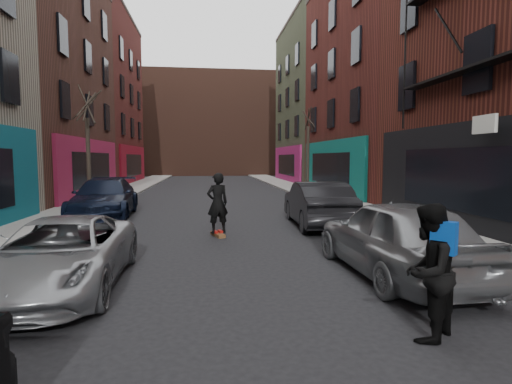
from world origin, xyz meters
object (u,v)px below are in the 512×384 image
object	(u,v)px
parked_left_end	(105,198)
parked_right_end	(317,204)
skateboarder	(218,203)
pedestrian	(428,271)
tree_left_far	(88,137)
tree_right_far	(308,141)
parked_left_far	(61,254)
parked_right_far	(395,237)
skateboard	(218,234)

from	to	relation	value
parked_left_end	parked_right_end	world-z (taller)	parked_right_end
skateboarder	pedestrian	distance (m)	7.72
tree_left_far	tree_right_far	bearing A→B (deg)	25.82
parked_left_far	parked_right_far	world-z (taller)	parked_right_far
skateboard	tree_right_far	bearing A→B (deg)	47.35
tree_left_far	skateboarder	bearing A→B (deg)	-53.56
tree_right_far	parked_right_end	size ratio (longest dim) A/B	1.43
parked_left_end	skateboard	world-z (taller)	parked_left_end
parked_right_far	parked_left_end	bearing A→B (deg)	-50.65
tree_right_far	parked_right_far	xyz separation A→B (m)	(-3.00, -18.63, -2.73)
tree_left_far	parked_right_far	distance (m)	15.96
parked_right_far	parked_right_end	world-z (taller)	parked_right_far
skateboard	skateboarder	world-z (taller)	skateboarder
tree_right_far	skateboarder	world-z (taller)	tree_right_far
tree_right_far	parked_right_far	size ratio (longest dim) A/B	1.45
pedestrian	parked_left_far	bearing A→B (deg)	-66.27
parked_left_end	skateboarder	size ratio (longest dim) A/B	2.93
parked_left_far	skateboarder	world-z (taller)	skateboarder
parked_right_end	skateboarder	bearing A→B (deg)	24.76
parked_right_end	parked_left_end	bearing A→B (deg)	-17.86
parked_right_far	skateboard	xyz separation A→B (m)	(-3.44, 4.55, -0.75)
skateboard	skateboarder	size ratio (longest dim) A/B	0.44
pedestrian	parked_right_far	bearing A→B (deg)	-148.02
tree_left_far	parked_left_far	distance (m)	13.27
tree_left_far	parked_right_far	xyz separation A→B (m)	(9.40, -12.63, -2.58)
parked_left_end	pedestrian	xyz separation A→B (m)	(6.90, -11.68, 0.13)
parked_left_far	parked_right_end	world-z (taller)	parked_right_end
parked_right_far	pedestrian	world-z (taller)	pedestrian
skateboarder	tree_right_far	bearing A→B (deg)	-132.65
parked_right_far	skateboard	world-z (taller)	parked_right_far
tree_right_far	parked_left_far	xyz separation A→B (m)	(-9.40, -18.63, -2.89)
tree_left_far	parked_right_end	bearing A→B (deg)	-35.08
skateboarder	skateboard	bearing A→B (deg)	161.91
tree_left_far	parked_left_far	world-z (taller)	tree_left_far
parked_right_far	skateboarder	distance (m)	5.71
tree_left_far	tree_right_far	distance (m)	13.78
tree_right_far	parked_right_far	bearing A→B (deg)	-99.15
parked_right_end	skateboard	world-z (taller)	parked_right_end
parked_left_end	skateboarder	xyz separation A→B (m)	(4.36, -4.38, 0.24)
tree_right_far	skateboard	bearing A→B (deg)	-114.57
tree_right_far	pedestrian	world-z (taller)	tree_right_far
tree_left_far	skateboard	size ratio (longest dim) A/B	8.12
parked_left_far	parked_left_end	xyz separation A→B (m)	(-1.40, 8.93, 0.14)
parked_left_end	tree_right_far	bearing A→B (deg)	38.33
tree_left_far	parked_right_end	size ratio (longest dim) A/B	1.37
pedestrian	tree_right_far	bearing A→B (deg)	-140.10
tree_left_far	parked_left_end	distance (m)	4.79
parked_left_far	pedestrian	bearing A→B (deg)	-27.90
tree_left_far	skateboard	distance (m)	10.58
tree_right_far	pedestrian	distance (m)	21.88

